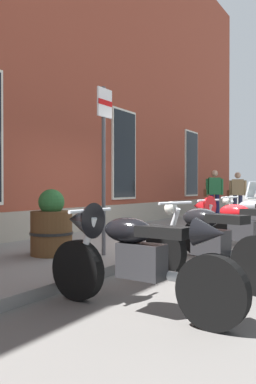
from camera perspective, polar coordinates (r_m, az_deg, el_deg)
The scene contains 10 objects.
ground_plane at distance 7.64m, azimuth 8.72°, elevation -8.15°, with size 140.00×140.00×0.00m, color #565451.
sidewalk at distance 8.32m, azimuth -0.93°, elevation -6.98°, with size 30.63×3.00×0.13m, color slate.
motorcycle_black_sport at distance 3.75m, azimuth 0.24°, elevation -8.73°, with size 0.62×2.11×1.01m.
motorcycle_black_naked at distance 4.91m, azimuth 11.20°, elevation -7.30°, with size 0.80×1.98×0.98m.
motorcycle_red_sport at distance 6.50m, azimuth 15.24°, elevation -4.71°, with size 0.75×2.13×1.03m.
motorcycle_grey_naked at distance 8.02m, azimuth 17.78°, elevation -4.26°, with size 0.73×2.06×0.99m.
pedestrian_striped_shirt at distance 13.64m, azimuth 12.33°, elevation 0.08°, with size 0.43×0.60×1.63m.
pedestrian_tan_coat at distance 14.15m, azimuth 15.50°, elevation -0.07°, with size 0.30×0.65×1.57m.
parking_sign at distance 6.12m, azimuth -3.48°, elevation 6.50°, with size 0.36×0.07×2.59m.
barrel_planter at distance 6.22m, azimuth -10.96°, elevation -5.04°, with size 0.67×0.67×1.02m.
Camera 1 is at (-6.97, -2.91, 1.16)m, focal length 37.02 mm.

